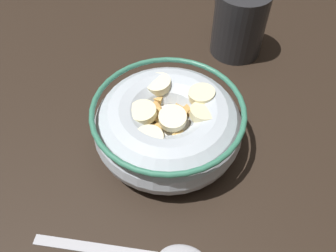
{
  "coord_description": "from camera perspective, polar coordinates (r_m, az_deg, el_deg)",
  "views": [
    {
      "loc": [
        -21.98,
        9.56,
        32.61
      ],
      "look_at": [
        0.0,
        0.0,
        3.0
      ],
      "focal_mm": 36.32,
      "sensor_mm": 36.0,
      "label": 1
    }
  ],
  "objects": [
    {
      "name": "cereal_bowl",
      "position": [
        0.38,
        0.02,
        0.32
      ],
      "size": [
        16.66,
        16.66,
        6.39
      ],
      "color": "#B2BCC6",
      "rests_on": "ground_plane"
    },
    {
      "name": "ground_plane",
      "position": [
        0.41,
        -0.0,
        -3.5
      ],
      "size": [
        130.11,
        130.11,
        2.0
      ],
      "primitive_type": "cube",
      "color": "black"
    },
    {
      "name": "coffee_mug",
      "position": [
        0.51,
        11.75,
        16.68
      ],
      "size": [
        10.41,
        7.39,
        9.36
      ],
      "color": "#262628",
      "rests_on": "ground_plane"
    }
  ]
}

